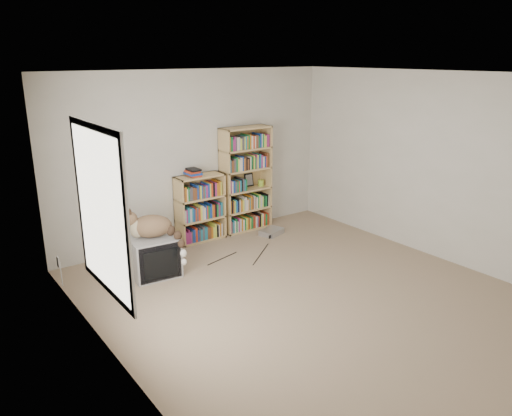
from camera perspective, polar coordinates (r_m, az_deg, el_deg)
floor at (r=5.92m, az=5.84°, el=-9.99°), size 4.50×5.00×0.01m
wall_back at (r=7.45m, az=-6.84°, el=5.88°), size 4.50×0.02×2.50m
wall_left at (r=4.34m, az=-16.37°, el=-2.95°), size 0.02×5.00×2.50m
wall_right at (r=7.14m, az=19.78°, el=4.49°), size 0.02×5.00×2.50m
ceiling at (r=5.28m, az=6.68°, el=14.96°), size 4.50×5.00×0.02m
window at (r=4.48m, az=-17.28°, el=-0.39°), size 0.02×1.22×1.52m
crt_tv at (r=6.47m, az=-11.67°, el=-5.40°), size 0.63×0.58×0.51m
cat at (r=6.32m, az=-11.39°, el=-2.45°), size 0.70×0.76×0.62m
bookcase_tall at (r=7.84m, az=-1.23°, el=3.07°), size 0.82×0.30×1.64m
bookcase_short at (r=7.50m, az=-6.45°, el=-0.22°), size 0.73×0.30×1.00m
book_stack at (r=7.29m, az=-7.27°, el=4.04°), size 0.20×0.26×0.11m
green_mug at (r=8.00m, az=0.52°, el=2.90°), size 0.09×0.09×0.10m
framed_print at (r=7.98m, az=-0.84°, el=3.25°), size 0.16×0.05×0.21m
dvd_player at (r=7.80m, az=1.80°, el=-2.73°), size 0.43×0.36×0.08m
wall_outlet at (r=6.43m, az=-21.68°, el=-5.76°), size 0.01×0.08×0.13m
floor_cables at (r=6.97m, az=0.27°, el=-5.54°), size 1.20×0.70×0.01m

